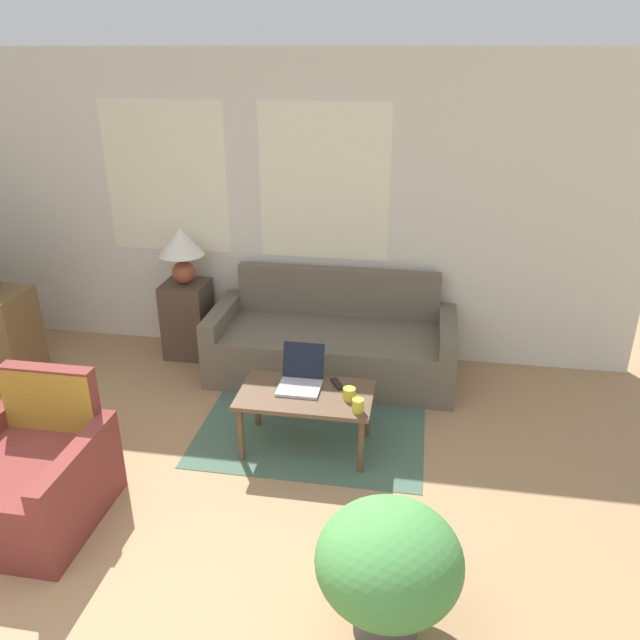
% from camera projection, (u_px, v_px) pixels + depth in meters
% --- Properties ---
extents(wall_back, '(6.56, 0.06, 2.60)m').
position_uv_depth(wall_back, '(255.00, 208.00, 5.41)').
color(wall_back, silver).
rests_on(wall_back, ground_plane).
extents(rug, '(1.64, 1.85, 0.01)m').
position_uv_depth(rug, '(319.00, 407.00, 4.88)').
color(rug, '#476651').
rests_on(rug, ground_plane).
extents(couch, '(2.04, 0.84, 0.85)m').
position_uv_depth(couch, '(333.00, 345.00, 5.32)').
color(couch, '#665B4C').
rests_on(couch, ground_plane).
extents(armchair, '(0.78, 0.83, 0.84)m').
position_uv_depth(armchair, '(33.00, 479.00, 3.66)').
color(armchair, brown).
rests_on(armchair, ground_plane).
extents(side_table, '(0.38, 0.38, 0.69)m').
position_uv_depth(side_table, '(188.00, 319.00, 5.62)').
color(side_table, '#4C3D2D').
rests_on(side_table, ground_plane).
extents(table_lamp, '(0.39, 0.39, 0.50)m').
position_uv_depth(table_lamp, '(181.00, 247.00, 5.35)').
color(table_lamp, brown).
rests_on(table_lamp, side_table).
extents(coffee_table, '(0.91, 0.53, 0.44)m').
position_uv_depth(coffee_table, '(306.00, 400.00, 4.25)').
color(coffee_table, brown).
rests_on(coffee_table, ground_plane).
extents(laptop, '(0.29, 0.32, 0.27)m').
position_uv_depth(laptop, '(301.00, 377.00, 4.30)').
color(laptop, '#B7B7BC').
rests_on(laptop, coffee_table).
extents(cup_navy, '(0.08, 0.08, 0.09)m').
position_uv_depth(cup_navy, '(358.00, 406.00, 3.99)').
color(cup_navy, gold).
rests_on(cup_navy, coffee_table).
extents(cup_yellow, '(0.08, 0.08, 0.08)m').
position_uv_depth(cup_yellow, '(349.00, 394.00, 4.14)').
color(cup_yellow, gold).
rests_on(cup_yellow, coffee_table).
extents(tv_remote, '(0.11, 0.15, 0.02)m').
position_uv_depth(tv_remote, '(337.00, 384.00, 4.32)').
color(tv_remote, black).
rests_on(tv_remote, coffee_table).
extents(potted_plant, '(0.68, 0.68, 0.70)m').
position_uv_depth(potted_plant, '(389.00, 565.00, 2.85)').
color(potted_plant, '#4C4C4C').
rests_on(potted_plant, ground_plane).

